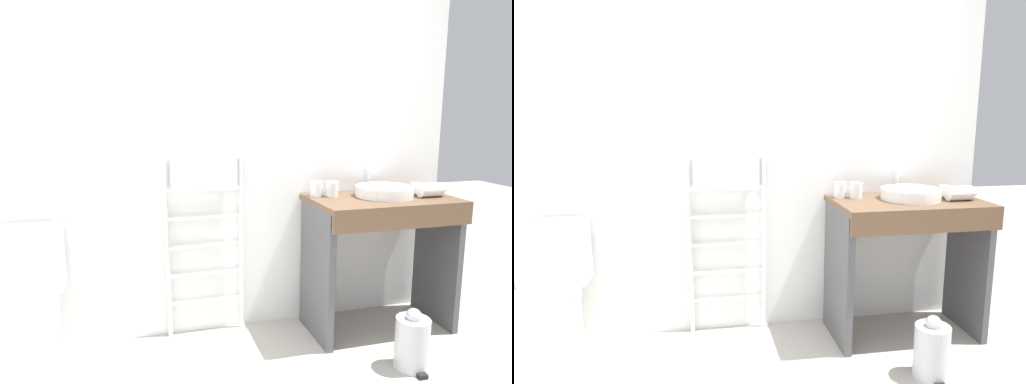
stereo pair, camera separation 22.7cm
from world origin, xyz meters
TOP-DOWN VIEW (x-y plane):
  - wall_back at (0.00, 1.45)m, footprint 3.01×0.12m
  - toilet at (-1.13, 1.07)m, footprint 0.38×0.52m
  - towel_radiator at (-0.15, 1.34)m, footprint 0.48×0.06m
  - vanity_counter at (0.92, 1.11)m, footprint 0.89×0.52m
  - sink_basin at (0.95, 1.14)m, footprint 0.35×0.35m
  - faucet at (0.95, 1.34)m, footprint 0.02×0.10m
  - cup_near_wall at (0.54, 1.27)m, footprint 0.08×0.08m
  - cup_near_edge at (0.63, 1.23)m, footprint 0.08×0.08m
  - hair_dryer at (1.23, 1.07)m, footprint 0.20×0.17m
  - trash_bin at (0.86, 0.65)m, footprint 0.18×0.22m

SIDE VIEW (x-z plane):
  - trash_bin at x=0.86m, z-range -0.02..0.32m
  - toilet at x=-1.13m, z-range -0.07..0.73m
  - vanity_counter at x=0.92m, z-range 0.15..1.00m
  - towel_radiator at x=-0.15m, z-range 0.25..1.41m
  - sink_basin at x=0.95m, z-range 0.86..0.93m
  - hair_dryer at x=1.23m, z-range 0.86..0.94m
  - cup_near_wall at x=0.54m, z-range 0.86..0.95m
  - cup_near_edge at x=0.63m, z-range 0.86..0.95m
  - faucet at x=0.95m, z-range 0.88..1.03m
  - wall_back at x=0.00m, z-range 0.00..2.64m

